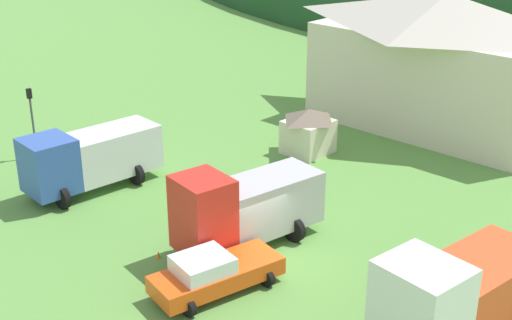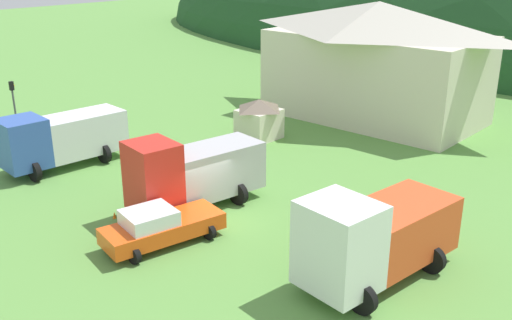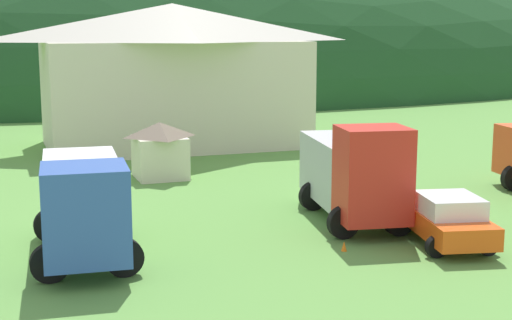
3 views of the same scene
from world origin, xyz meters
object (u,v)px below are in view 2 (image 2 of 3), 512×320
object	(u,v)px
play_shed_cream	(259,118)
heavy_rig_white	(373,236)
depot_building	(376,59)
traffic_light_west	(14,106)
service_pickup_orange	(160,226)
crane_truck_red	(191,172)
traffic_cone_near_pickup	(115,218)
box_truck_blue	(60,137)

from	to	relation	value
play_shed_cream	heavy_rig_white	xyz separation A→B (m)	(14.55, -10.10, 0.51)
depot_building	traffic_light_west	size ratio (longest dim) A/B	3.92
service_pickup_orange	traffic_light_west	distance (m)	17.36
crane_truck_red	traffic_light_west	bearing A→B (deg)	-78.24
heavy_rig_white	service_pickup_orange	world-z (taller)	heavy_rig_white
service_pickup_orange	crane_truck_red	bearing A→B (deg)	-141.43
heavy_rig_white	traffic_light_west	xyz separation A→B (m)	(-25.16, -0.89, 0.62)
play_shed_cream	traffic_cone_near_pickup	size ratio (longest dim) A/B	4.18
heavy_rig_white	traffic_light_west	distance (m)	25.18
heavy_rig_white	service_pickup_orange	distance (m)	8.82
traffic_light_west	box_truck_blue	bearing A→B (deg)	-3.52
play_shed_cream	heavy_rig_white	distance (m)	17.71
depot_building	traffic_light_west	distance (m)	24.38
heavy_rig_white	box_truck_blue	bearing A→B (deg)	-78.84
box_truck_blue	traffic_light_west	bearing A→B (deg)	-89.01
service_pickup_orange	box_truck_blue	bearing A→B (deg)	-88.93
service_pickup_orange	depot_building	bearing A→B (deg)	-158.99
depot_building	traffic_light_west	xyz separation A→B (m)	(-13.47, -20.25, -1.78)
traffic_cone_near_pickup	traffic_light_west	bearing A→B (deg)	170.04
depot_building	traffic_light_west	bearing A→B (deg)	-123.63
box_truck_blue	heavy_rig_white	bearing A→B (deg)	98.21
traffic_cone_near_pickup	box_truck_blue	bearing A→B (deg)	165.37
crane_truck_red	traffic_light_west	size ratio (longest dim) A/B	1.72
crane_truck_red	heavy_rig_white	size ratio (longest dim) A/B	0.97
depot_building	traffic_light_west	world-z (taller)	depot_building
crane_truck_red	traffic_cone_near_pickup	bearing A→B (deg)	-21.96
depot_building	crane_truck_red	distance (m)	19.76
play_shed_cream	traffic_cone_near_pickup	distance (m)	13.77
play_shed_cream	traffic_cone_near_pickup	bearing A→B (deg)	-77.46
depot_building	box_truck_blue	size ratio (longest dim) A/B	2.23
depot_building	heavy_rig_white	distance (m)	22.74
service_pickup_orange	traffic_light_west	xyz separation A→B (m)	(-17.10, 2.53, 1.64)
box_truck_blue	crane_truck_red	world-z (taller)	crane_truck_red
depot_building	heavy_rig_white	xyz separation A→B (m)	(11.69, -19.36, -2.40)
crane_truck_red	traffic_cone_near_pickup	xyz separation A→B (m)	(-1.87, -3.12, -1.86)
crane_truck_red	service_pickup_orange	distance (m)	3.79
play_shed_cream	service_pickup_orange	size ratio (longest dim) A/B	0.49
traffic_light_west	traffic_cone_near_pickup	distance (m)	14.02
depot_building	traffic_cone_near_pickup	xyz separation A→B (m)	(0.12, -22.63, -4.25)
heavy_rig_white	traffic_cone_near_pickup	xyz separation A→B (m)	(-11.57, -3.28, -1.85)
play_shed_cream	heavy_rig_white	bearing A→B (deg)	-34.76
play_shed_cream	service_pickup_orange	xyz separation A→B (m)	(6.48, -13.51, -0.52)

